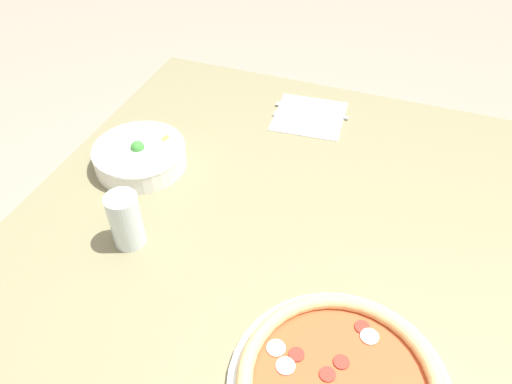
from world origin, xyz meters
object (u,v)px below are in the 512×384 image
knife (315,111)px  glass (126,220)px  bowl (140,155)px  fork (307,121)px

knife → glass: (-0.58, 0.23, 0.06)m
bowl → fork: 0.45m
fork → glass: (-0.53, 0.22, 0.05)m
fork → glass: glass is taller
bowl → glass: size_ratio=1.80×
fork → glass: 0.57m
fork → knife: 0.05m
bowl → knife: bowl is taller
bowl → knife: (0.36, -0.33, -0.03)m
knife → glass: glass is taller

